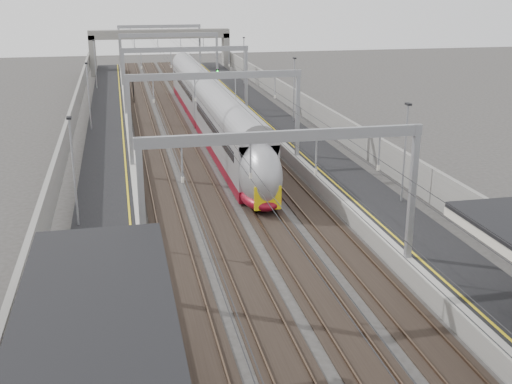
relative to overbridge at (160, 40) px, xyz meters
name	(u,v)px	position (x,y,z in m)	size (l,w,h in m)	color
platform_left	(109,162)	(-8.00, -55.00, -4.81)	(4.00, 120.00, 1.00)	black
platform_right	(307,151)	(8.00, -55.00, -4.81)	(4.00, 120.00, 1.00)	black
tracks	(211,162)	(0.00, -55.00, -5.26)	(11.40, 140.00, 0.20)	black
overhead_line	(199,75)	(0.00, -48.38, 0.83)	(13.00, 140.00, 6.60)	gray
overbridge	(160,40)	(0.00, 0.00, 0.00)	(22.00, 2.20, 6.90)	gray
wall_left	(66,150)	(-11.20, -55.00, -3.71)	(0.30, 120.00, 3.20)	gray
wall_right	(344,136)	(11.20, -55.00, -3.71)	(0.30, 120.00, 3.20)	gray
train	(212,115)	(1.50, -45.87, -3.23)	(2.68, 48.86, 4.24)	maroon
signal_green	(133,84)	(-5.20, -26.82, -2.89)	(0.32, 0.32, 3.48)	black
signal_red_near	(217,96)	(3.20, -37.38, -2.89)	(0.32, 0.32, 3.48)	black
signal_red_far	(217,78)	(5.40, -23.84, -2.89)	(0.32, 0.32, 3.48)	black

